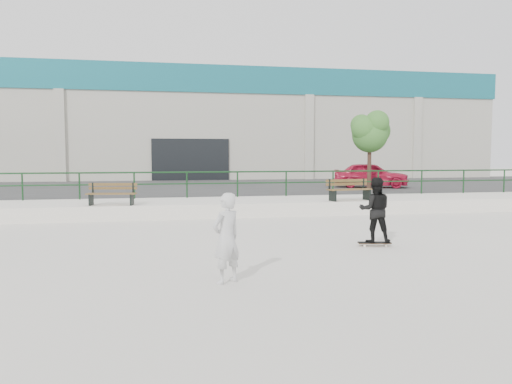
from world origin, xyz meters
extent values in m
plane|color=silver|center=(0.00, 0.00, 0.00)|extent=(120.00, 120.00, 0.00)
cube|color=silver|center=(0.00, 9.50, 0.25)|extent=(30.00, 3.00, 0.50)
cube|color=#333333|center=(0.00, 18.00, 0.25)|extent=(60.00, 14.00, 0.50)
cylinder|color=#153C1C|center=(0.00, 10.80, 1.50)|extent=(28.00, 0.06, 0.06)
cylinder|color=#153C1C|center=(0.00, 10.80, 1.05)|extent=(28.00, 0.05, 0.05)
cylinder|color=#153C1C|center=(-7.00, 10.80, 1.00)|extent=(0.06, 0.06, 1.00)
cylinder|color=#153C1C|center=(-5.00, 10.80, 1.00)|extent=(0.06, 0.06, 1.00)
cylinder|color=#153C1C|center=(-3.00, 10.80, 1.00)|extent=(0.06, 0.06, 1.00)
cylinder|color=#153C1C|center=(-1.00, 10.80, 1.00)|extent=(0.06, 0.06, 1.00)
cylinder|color=#153C1C|center=(1.00, 10.80, 1.00)|extent=(0.06, 0.06, 1.00)
cylinder|color=#153C1C|center=(3.00, 10.80, 1.00)|extent=(0.06, 0.06, 1.00)
cylinder|color=#153C1C|center=(5.00, 10.80, 1.00)|extent=(0.06, 0.06, 1.00)
cylinder|color=#153C1C|center=(7.00, 10.80, 1.00)|extent=(0.06, 0.06, 1.00)
cylinder|color=#153C1C|center=(9.00, 10.80, 1.00)|extent=(0.06, 0.06, 1.00)
cylinder|color=#153C1C|center=(11.00, 10.80, 1.00)|extent=(0.06, 0.06, 1.00)
cylinder|color=#153C1C|center=(13.00, 10.80, 1.00)|extent=(0.06, 0.06, 1.00)
cube|color=#BAB6A7|center=(0.00, 32.00, 4.00)|extent=(44.00, 16.00, 8.00)
cube|color=#176876|center=(0.00, 32.00, 7.10)|extent=(44.20, 16.20, 1.80)
cube|color=black|center=(0.00, 23.95, 1.60)|extent=(5.00, 0.15, 3.20)
cube|color=#BAB6A7|center=(-8.00, 23.90, 3.10)|extent=(0.60, 0.25, 6.20)
cube|color=#BAB6A7|center=(8.00, 23.90, 3.10)|extent=(0.60, 0.25, 6.20)
cube|color=#BAB6A7|center=(16.00, 23.90, 3.10)|extent=(0.60, 0.25, 6.20)
cube|color=#52391C|center=(-3.66, 8.24, 0.89)|extent=(1.61, 0.35, 0.04)
cube|color=#52391C|center=(-3.63, 8.40, 0.89)|extent=(1.61, 0.35, 0.04)
cube|color=#52391C|center=(-3.61, 8.56, 0.89)|extent=(1.61, 0.35, 0.04)
cube|color=#52391C|center=(-3.60, 8.63, 1.06)|extent=(1.60, 0.28, 0.09)
cube|color=#52391C|center=(-3.60, 8.63, 1.18)|extent=(1.60, 0.28, 0.09)
cube|color=black|center=(-4.30, 8.50, 0.69)|extent=(0.12, 0.45, 0.38)
cube|color=black|center=(-4.27, 8.73, 1.06)|extent=(0.06, 0.05, 0.38)
cube|color=black|center=(-2.97, 8.30, 0.69)|extent=(0.12, 0.45, 0.38)
cube|color=black|center=(-2.93, 8.53, 1.06)|extent=(0.06, 0.05, 0.38)
cube|color=#52391C|center=(4.82, 8.23, 0.91)|extent=(1.72, 0.39, 0.04)
cube|color=#52391C|center=(4.79, 8.40, 0.91)|extent=(1.72, 0.39, 0.04)
cube|color=#52391C|center=(4.76, 8.57, 0.91)|extent=(1.72, 0.39, 0.04)
cube|color=#52391C|center=(4.75, 8.65, 1.09)|extent=(1.71, 0.31, 0.10)
cube|color=#52391C|center=(4.75, 8.65, 1.23)|extent=(1.71, 0.31, 0.10)
cube|color=black|center=(4.08, 8.28, 0.70)|extent=(0.13, 0.48, 0.40)
cube|color=black|center=(4.04, 8.53, 1.09)|extent=(0.06, 0.06, 0.40)
cube|color=black|center=(5.50, 8.52, 0.70)|extent=(0.13, 0.48, 0.40)
cube|color=black|center=(5.46, 8.76, 1.09)|extent=(0.06, 0.06, 0.40)
cylinder|color=#513728|center=(7.78, 13.48, 1.62)|extent=(0.19, 0.19, 2.24)
sphere|color=#336224|center=(7.78, 13.48, 3.12)|extent=(1.68, 1.68, 1.68)
sphere|color=#336224|center=(8.25, 13.76, 3.31)|extent=(1.31, 1.31, 1.31)
sphere|color=#336224|center=(7.40, 13.29, 3.40)|extent=(1.22, 1.22, 1.22)
sphere|color=#336224|center=(7.97, 13.11, 3.68)|extent=(1.12, 1.12, 1.12)
sphere|color=#336224|center=(7.50, 13.85, 3.59)|extent=(1.03, 1.03, 1.03)
imported|color=#B71636|center=(8.59, 15.10, 1.14)|extent=(4.06, 2.84, 1.28)
cube|color=black|center=(2.98, 2.29, 0.09)|extent=(0.80, 0.34, 0.02)
cube|color=brown|center=(2.98, 2.29, 0.07)|extent=(0.80, 0.34, 0.01)
cube|color=#A3A3A8|center=(2.72, 2.34, 0.04)|extent=(0.09, 0.17, 0.03)
cube|color=#A3A3A8|center=(3.23, 2.24, 0.04)|extent=(0.09, 0.17, 0.03)
cylinder|color=white|center=(2.71, 2.24, 0.03)|extent=(0.06, 0.03, 0.06)
cylinder|color=white|center=(2.74, 2.43, 0.03)|extent=(0.06, 0.03, 0.06)
cylinder|color=white|center=(3.22, 2.15, 0.03)|extent=(0.06, 0.03, 0.06)
cylinder|color=white|center=(3.25, 2.34, 0.03)|extent=(0.06, 0.03, 0.06)
imported|color=black|center=(2.98, 2.29, 0.87)|extent=(0.90, 0.79, 1.56)
imported|color=silver|center=(-0.97, -0.43, 0.78)|extent=(0.68, 0.62, 1.55)
camera|label=1|loc=(-2.10, -8.77, 2.21)|focal=35.00mm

